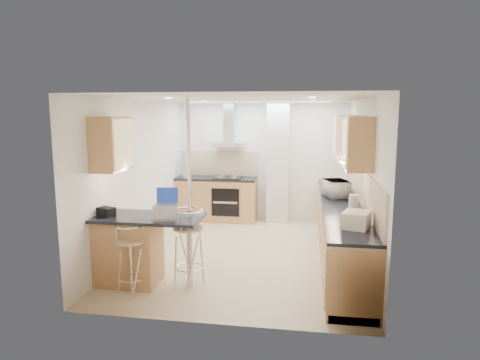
% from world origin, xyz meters
% --- Properties ---
extents(ground, '(4.80, 4.80, 0.00)m').
position_xyz_m(ground, '(0.00, 0.00, 0.00)').
color(ground, beige).
rests_on(ground, ground).
extents(room_shell, '(3.64, 4.84, 2.51)m').
position_xyz_m(room_shell, '(0.32, 0.38, 1.54)').
color(room_shell, white).
rests_on(room_shell, ground).
extents(right_counter, '(0.63, 4.40, 0.92)m').
position_xyz_m(right_counter, '(1.50, 0.00, 0.46)').
color(right_counter, '#AB7744').
rests_on(right_counter, ground).
extents(back_counter, '(1.70, 0.63, 0.92)m').
position_xyz_m(back_counter, '(-0.95, 2.10, 0.46)').
color(back_counter, '#AB7744').
rests_on(back_counter, ground).
extents(peninsula, '(1.47, 0.72, 0.94)m').
position_xyz_m(peninsula, '(-1.12, -1.45, 0.48)').
color(peninsula, '#AB7744').
rests_on(peninsula, ground).
extents(microwave, '(0.48, 0.58, 0.27)m').
position_xyz_m(microwave, '(1.43, 0.36, 1.06)').
color(microwave, silver).
rests_on(microwave, right_counter).
extents(laptop, '(0.32, 0.27, 0.20)m').
position_xyz_m(laptop, '(-0.82, -1.59, 1.04)').
color(laptop, '#95989C').
rests_on(laptop, peninsula).
extents(bag, '(0.25, 0.22, 0.12)m').
position_xyz_m(bag, '(-1.65, -1.53, 1.00)').
color(bag, black).
rests_on(bag, peninsula).
extents(bar_stool_near, '(0.39, 0.39, 0.91)m').
position_xyz_m(bar_stool_near, '(-1.24, -1.76, 0.45)').
color(bar_stool_near, tan).
rests_on(bar_stool_near, ground).
extents(bar_stool_end, '(0.52, 0.52, 1.04)m').
position_xyz_m(bar_stool_end, '(-0.58, -1.37, 0.52)').
color(bar_stool_end, tan).
rests_on(bar_stool_end, ground).
extents(jar_a, '(0.13, 0.13, 0.17)m').
position_xyz_m(jar_a, '(1.65, 0.89, 1.01)').
color(jar_a, white).
rests_on(jar_a, right_counter).
extents(jar_b, '(0.11, 0.11, 0.14)m').
position_xyz_m(jar_b, '(1.52, 0.76, 0.99)').
color(jar_b, white).
rests_on(jar_b, right_counter).
extents(jar_c, '(0.18, 0.18, 0.21)m').
position_xyz_m(jar_c, '(1.62, -0.52, 1.03)').
color(jar_c, '#B4B290').
rests_on(jar_c, right_counter).
extents(jar_d, '(0.11, 0.11, 0.13)m').
position_xyz_m(jar_d, '(1.61, -1.21, 0.98)').
color(jar_d, silver).
rests_on(jar_d, right_counter).
extents(bread_bin, '(0.39, 0.44, 0.20)m').
position_xyz_m(bread_bin, '(1.56, -1.52, 1.02)').
color(bread_bin, white).
rests_on(bread_bin, right_counter).
extents(kettle, '(0.16, 0.16, 0.24)m').
position_xyz_m(kettle, '(-1.56, 1.93, 1.04)').
color(kettle, silver).
rests_on(kettle, back_counter).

